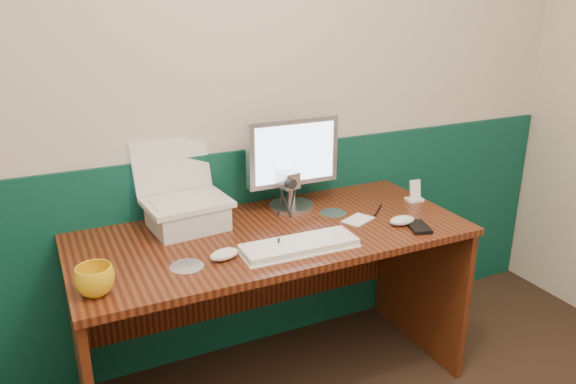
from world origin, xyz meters
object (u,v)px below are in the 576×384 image
camcorder (286,195)px  keyboard (299,246)px  desk (273,312)px  monitor (291,164)px  laptop (185,173)px  mug (95,280)px

camcorder → keyboard: bearing=-116.8°
desk → monitor: 0.64m
camcorder → laptop: bearing=163.6°
monitor → keyboard: 0.47m
laptop → keyboard: laptop is taller
camcorder → monitor: bearing=40.7°
desk → laptop: bearing=147.8°
mug → camcorder: bearing=22.4°
keyboard → camcorder: bearing=74.1°
desk → keyboard: (0.03, -0.20, 0.39)m
camcorder → mug: bearing=-167.1°
keyboard → mug: (-0.74, -0.02, 0.04)m
keyboard → laptop: bearing=131.4°
monitor → keyboard: size_ratio=0.93×
monitor → camcorder: bearing=-128.4°
desk → laptop: (-0.30, 0.19, 0.61)m
laptop → monitor: (0.48, 0.02, -0.03)m
laptop → monitor: monitor is taller
monitor → keyboard: (-0.16, -0.40, -0.19)m
mug → camcorder: 0.91m
keyboard → desk: bearing=98.7°
laptop → mug: size_ratio=2.64×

